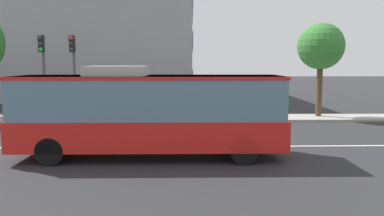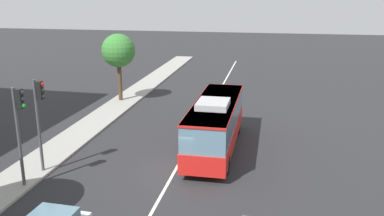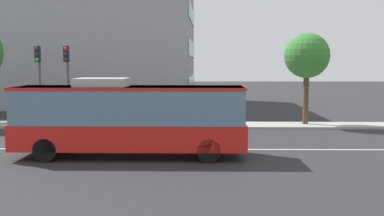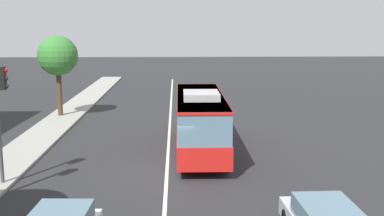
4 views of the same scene
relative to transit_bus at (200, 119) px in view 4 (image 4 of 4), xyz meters
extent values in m
plane|color=#28282B|center=(-3.77, 1.74, -1.81)|extent=(160.00, 160.00, 0.00)
cube|color=silver|center=(-3.77, 1.74, -1.80)|extent=(76.00, 0.16, 0.01)
cube|color=red|center=(0.02, 0.00, -0.83)|extent=(10.02, 2.57, 1.10)
cube|color=slate|center=(0.02, 0.00, 0.50)|extent=(9.82, 2.49, 1.58)
cube|color=red|center=(0.02, 0.00, 1.23)|extent=(9.92, 2.54, 0.12)
cube|color=#B2B2B2|center=(-1.18, 0.01, 1.47)|extent=(2.21, 1.81, 0.36)
cylinder|color=black|center=(3.43, 1.08, -1.31)|extent=(1.00, 0.31, 1.00)
cylinder|color=black|center=(3.42, -1.12, -1.31)|extent=(1.00, 0.31, 1.00)
cylinder|color=black|center=(-3.37, 1.12, -1.31)|extent=(1.00, 0.31, 1.00)
cylinder|color=black|center=(-3.38, -1.08, -1.31)|extent=(1.00, 0.31, 1.00)
cube|color=slate|center=(-11.55, -3.31, -0.67)|extent=(2.55, 1.71, 0.64)
cube|color=black|center=(-5.18, 8.52, 2.84)|extent=(0.33, 0.29, 0.96)
sphere|color=red|center=(-5.18, 8.37, 3.16)|extent=(0.22, 0.22, 0.22)
sphere|color=#2D2D2D|center=(-5.18, 8.37, 2.84)|extent=(0.22, 0.22, 0.22)
sphere|color=#2D2D2D|center=(-5.18, 8.37, 2.52)|extent=(0.22, 0.22, 0.22)
cylinder|color=#4C3823|center=(10.03, 9.98, -0.06)|extent=(0.36, 0.36, 3.50)
sphere|color=#387F33|center=(10.03, 9.98, 2.79)|extent=(2.94, 2.94, 2.94)
camera|label=1|loc=(1.25, -14.25, 1.80)|focal=35.76mm
camera|label=2|loc=(-24.09, -3.19, 7.80)|focal=38.62mm
camera|label=3|loc=(2.96, -19.46, 2.30)|focal=42.19mm
camera|label=4|loc=(-24.72, 1.29, 5.03)|focal=43.70mm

